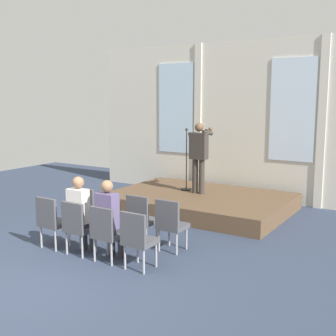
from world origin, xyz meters
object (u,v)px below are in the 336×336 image
at_px(mic_stand, 186,177).
at_px(chair_r0_c3, 171,222).
at_px(speaker, 199,153).
at_px(chair_r1_c0, 51,219).
at_px(chair_r1_c1, 78,225).
at_px(chair_r0_c0, 89,208).
at_px(audience_r1_c1, 80,211).
at_px(chair_r0_c2, 141,217).
at_px(chair_r0_c1, 114,212).
at_px(chair_r1_c2, 106,230).
at_px(audience_r1_c2, 109,216).
at_px(chair_r1_c3, 137,237).

xyz_separation_m(mic_stand, chair_r0_c3, (1.48, -3.14, -0.18)).
relative_size(speaker, chair_r1_c0, 1.82).
bearing_deg(chair_r1_c1, chair_r0_c0, 122.92).
bearing_deg(audience_r1_c1, mic_stand, 93.04).
bearing_deg(speaker, chair_r0_c2, -82.31).
bearing_deg(chair_r1_c1, speaker, 86.64).
bearing_deg(chair_r0_c1, chair_r0_c0, 180.00).
xyz_separation_m(chair_r0_c3, chair_r1_c1, (-1.26, -0.97, 0.00)).
xyz_separation_m(chair_r0_c2, chair_r1_c0, (-1.26, -0.97, 0.00)).
distance_m(mic_stand, chair_r0_c0, 3.17).
bearing_deg(chair_r0_c0, speaker, 73.78).
relative_size(chair_r0_c1, chair_r1_c2, 1.00).
bearing_deg(audience_r1_c1, chair_r0_c0, 125.18).
bearing_deg(mic_stand, speaker, -21.85).
relative_size(mic_stand, chair_r0_c2, 1.65).
bearing_deg(chair_r0_c0, chair_r0_c1, 0.00).
distance_m(mic_stand, chair_r0_c1, 3.15).
bearing_deg(audience_r1_c2, chair_r0_c0, 144.65).
height_order(chair_r0_c0, audience_r1_c2, audience_r1_c2).
bearing_deg(chair_r1_c3, chair_r1_c2, 180.00).
height_order(chair_r1_c0, audience_r1_c1, audience_r1_c1).
bearing_deg(chair_r1_c1, chair_r0_c2, 57.08).
distance_m(mic_stand, audience_r1_c1, 4.04).
relative_size(chair_r1_c1, audience_r1_c1, 0.69).
relative_size(chair_r0_c0, audience_r1_c1, 0.69).
bearing_deg(audience_r1_c2, audience_r1_c1, 179.99).
bearing_deg(speaker, chair_r0_c3, -70.81).
distance_m(chair_r1_c0, chair_r1_c2, 1.26).
xyz_separation_m(chair_r0_c2, chair_r1_c2, (0.00, -0.97, 0.00)).
relative_size(chair_r1_c0, chair_r1_c1, 1.00).
relative_size(speaker, chair_r0_c3, 1.82).
height_order(audience_r1_c1, chair_r1_c3, audience_r1_c1).
bearing_deg(speaker, chair_r0_c1, -94.46).
bearing_deg(chair_r1_c2, chair_r0_c0, 142.32).
distance_m(chair_r0_c1, chair_r0_c3, 1.26).
distance_m(chair_r0_c2, chair_r0_c3, 0.63).
relative_size(chair_r0_c0, chair_r1_c1, 1.00).
relative_size(speaker, chair_r0_c1, 1.82).
distance_m(chair_r0_c0, chair_r1_c0, 0.97).
bearing_deg(mic_stand, chair_r1_c0, -95.78).
bearing_deg(mic_stand, audience_r1_c2, -78.17).
height_order(chair_r0_c0, audience_r1_c1, audience_r1_c1).
distance_m(chair_r0_c0, audience_r1_c1, 1.12).
bearing_deg(chair_r0_c2, speaker, 97.69).
relative_size(chair_r1_c2, audience_r1_c2, 0.69).
xyz_separation_m(audience_r1_c1, audience_r1_c2, (0.63, -0.00, 0.00)).
height_order(mic_stand, chair_r1_c1, mic_stand).
xyz_separation_m(mic_stand, chair_r1_c1, (0.21, -4.11, -0.18)).
height_order(chair_r0_c2, chair_r0_c3, same).
relative_size(mic_stand, chair_r0_c1, 1.65).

